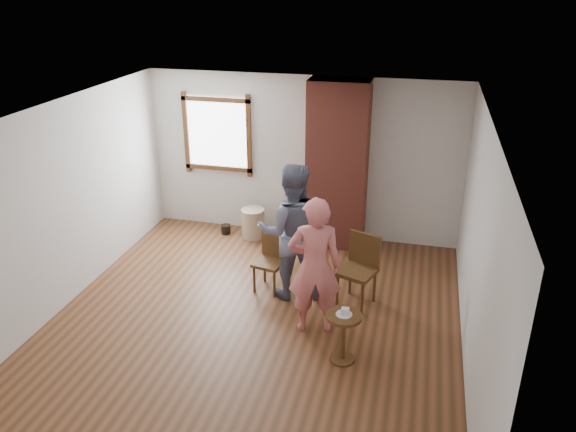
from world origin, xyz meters
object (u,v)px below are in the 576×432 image
object	(u,v)px
stoneware_crock	(253,223)
dining_chair_left	(271,258)
side_table	(343,330)
man	(291,231)
person_pink	(315,266)
dining_chair_right	(360,265)

from	to	relation	value
stoneware_crock	dining_chair_left	xyz separation A→B (m)	(0.72, -1.47, 0.21)
stoneware_crock	side_table	distance (m)	3.41
man	person_pink	distance (m)	0.88
side_table	dining_chair_left	bearing A→B (deg)	131.44
dining_chair_left	person_pink	distance (m)	1.21
dining_chair_right	man	size ratio (longest dim) A/B	0.51
stoneware_crock	side_table	size ratio (longest dim) A/B	0.80
dining_chair_right	person_pink	size ratio (longest dim) A/B	0.54
person_pink	side_table	bearing A→B (deg)	116.69
dining_chair_right	person_pink	bearing A→B (deg)	-100.55
man	person_pink	size ratio (longest dim) A/B	1.07
stoneware_crock	person_pink	size ratio (longest dim) A/B	0.28
stoneware_crock	dining_chair_left	world-z (taller)	dining_chair_left
dining_chair_left	man	size ratio (longest dim) A/B	0.44
man	dining_chair_right	bearing A→B (deg)	164.49
dining_chair_left	side_table	bearing A→B (deg)	-36.85
dining_chair_right	person_pink	xyz separation A→B (m)	(-0.45, -0.77, 0.34)
dining_chair_right	side_table	bearing A→B (deg)	-71.01
side_table	man	distance (m)	1.62
dining_chair_left	person_pink	xyz separation A→B (m)	(0.76, -0.84, 0.41)
dining_chair_left	side_table	world-z (taller)	dining_chair_left
dining_chair_left	dining_chair_right	xyz separation A→B (m)	(1.21, -0.07, 0.08)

